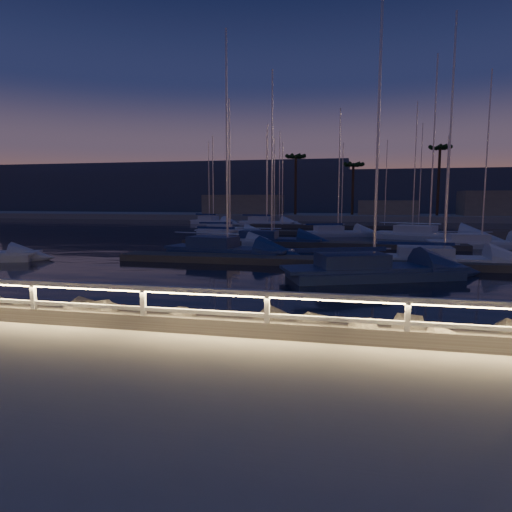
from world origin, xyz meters
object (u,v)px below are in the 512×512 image
object	(u,v)px
sailboat_f	(224,249)
sailboat_h	(478,242)
sailboat_m	(212,221)
sailboat_j	(226,231)
sailboat_c	(369,269)
sailboat_k	(336,232)
sailboat_g	(269,240)
sailboat_e	(228,239)
sailboat_d	(440,259)
guard_rail	(221,301)
sailboat_n	(266,222)
sailboat_l	(426,235)

from	to	relation	value
sailboat_f	sailboat_h	distance (m)	19.87
sailboat_m	sailboat_j	bearing A→B (deg)	-46.15
sailboat_c	sailboat_k	size ratio (longest dim) A/B	1.15
sailboat_g	sailboat_m	bearing A→B (deg)	117.90
sailboat_m	sailboat_e	bearing A→B (deg)	-47.85
sailboat_g	sailboat_k	xyz separation A→B (m)	(4.93, 9.83, -0.03)
sailboat_d	sailboat_h	xyz separation A→B (m)	(4.60, 10.99, -0.00)
sailboat_d	guard_rail	bearing A→B (deg)	-113.04
sailboat_m	guard_rail	bearing A→B (deg)	-50.06
guard_rail	sailboat_j	xyz separation A→B (m)	(-10.53, 36.49, -0.97)
sailboat_d	sailboat_g	size ratio (longest dim) A/B	0.97
sailboat_e	sailboat_n	xyz separation A→B (m)	(-2.29, 27.34, 0.03)
sailboat_f	sailboat_g	bearing A→B (deg)	92.04
sailboat_f	sailboat_k	bearing A→B (deg)	82.31
sailboat_d	sailboat_m	world-z (taller)	sailboat_d
sailboat_c	sailboat_d	xyz separation A→B (m)	(3.93, 4.99, -0.04)
guard_rail	sailboat_m	size ratio (longest dim) A/B	3.39
sailboat_l	sailboat_n	bearing A→B (deg)	156.09
sailboat_g	sailboat_m	size ratio (longest dim) A/B	1.06
guard_rail	sailboat_f	world-z (taller)	sailboat_f
sailboat_c	sailboat_g	size ratio (longest dim) A/B	1.04
sailboat_j	sailboat_c	bearing A→B (deg)	-65.94
sailboat_h	sailboat_m	distance (m)	40.62
sailboat_d	sailboat_g	bearing A→B (deg)	140.84
sailboat_h	sailboat_m	bearing A→B (deg)	134.44
sailboat_f	sailboat_g	size ratio (longest dim) A/B	1.03
sailboat_e	sailboat_f	size ratio (longest dim) A/B	0.83
guard_rail	sailboat_g	xyz separation A→B (m)	(-4.01, 26.60, -0.94)
guard_rail	sailboat_h	xyz separation A→B (m)	(12.11, 27.89, -0.97)
sailboat_h	sailboat_j	distance (m)	24.22
sailboat_f	sailboat_h	size ratio (longest dim) A/B	1.07
sailboat_d	sailboat_e	size ratio (longest dim) A/B	1.15
sailboat_d	sailboat_l	distance (m)	17.65
sailboat_e	sailboat_n	distance (m)	27.44
sailboat_c	sailboat_k	bearing A→B (deg)	74.01
guard_rail	sailboat_h	size ratio (longest dim) A/B	3.32
sailboat_f	sailboat_k	distance (m)	19.02
sailboat_j	sailboat_m	xyz separation A→B (m)	(-7.53, 18.59, 0.06)
sailboat_g	sailboat_n	size ratio (longest dim) A/B	0.98
sailboat_m	sailboat_k	bearing A→B (deg)	-22.70
guard_rail	sailboat_l	bearing A→B (deg)	75.00
sailboat_f	sailboat_e	bearing A→B (deg)	116.11
sailboat_l	sailboat_m	distance (m)	34.20
sailboat_k	sailboat_n	size ratio (longest dim) A/B	0.89
sailboat_g	sailboat_m	distance (m)	31.76
sailboat_n	sailboat_c	bearing A→B (deg)	-64.52
sailboat_h	sailboat_k	xyz separation A→B (m)	(-11.19, 8.54, 0.00)
sailboat_d	sailboat_m	distance (m)	45.96
sailboat_l	sailboat_m	bearing A→B (deg)	164.52
guard_rail	sailboat_l	world-z (taller)	sailboat_l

